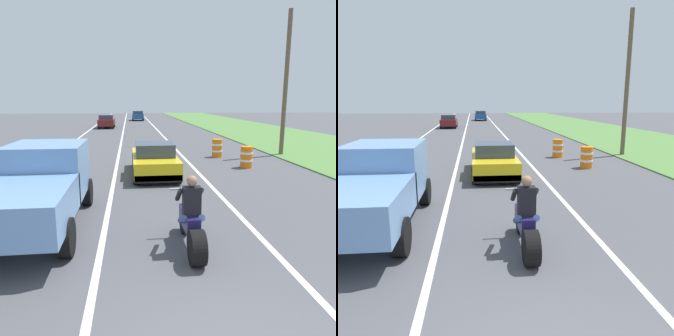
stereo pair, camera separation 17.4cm
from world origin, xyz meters
TOP-DOWN VIEW (x-y plane):
  - lane_stripe_left_solid at (-5.40, 20.00)m, footprint 0.14×120.00m
  - lane_stripe_right_solid at (1.80, 20.00)m, footprint 0.14×120.00m
  - lane_stripe_centre_dashed at (-1.80, 20.00)m, footprint 0.14×120.00m
  - grass_verge_right at (11.92, 20.00)m, footprint 10.00×120.00m
  - motorcycle_with_rider at (0.09, 3.76)m, footprint 0.70×2.21m
  - sports_car_yellow at (-0.13, 11.03)m, footprint 1.84×4.30m
  - pickup_truck_left_lane_light_blue at (-3.33, 5.44)m, footprint 2.02×4.80m
  - utility_pole_roadside at (7.53, 15.22)m, footprint 0.24×0.24m
  - construction_barrel_nearest at (4.26, 11.98)m, footprint 0.58×0.58m
  - construction_barrel_mid at (3.67, 14.98)m, footprint 0.58×0.58m
  - distant_car_far_ahead at (-3.76, 35.71)m, footprint 1.80×4.00m
  - distant_car_further_ahead at (0.19, 49.67)m, footprint 1.80×4.00m

SIDE VIEW (x-z plane):
  - lane_stripe_left_solid at x=-5.40m, z-range 0.00..0.01m
  - lane_stripe_right_solid at x=1.80m, z-range 0.00..0.01m
  - lane_stripe_centre_dashed at x=-1.80m, z-range 0.00..0.01m
  - grass_verge_right at x=11.92m, z-range 0.00..0.06m
  - construction_barrel_nearest at x=4.26m, z-range 0.00..1.00m
  - construction_barrel_mid at x=3.67m, z-range 0.00..1.00m
  - motorcycle_with_rider at x=0.09m, z-range -0.22..1.40m
  - sports_car_yellow at x=-0.13m, z-range -0.05..1.31m
  - distant_car_far_ahead at x=-3.76m, z-range 0.02..1.52m
  - distant_car_further_ahead at x=0.19m, z-range 0.02..1.52m
  - pickup_truck_left_lane_light_blue at x=-3.33m, z-range 0.12..2.10m
  - utility_pole_roadside at x=7.53m, z-range 0.00..7.88m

